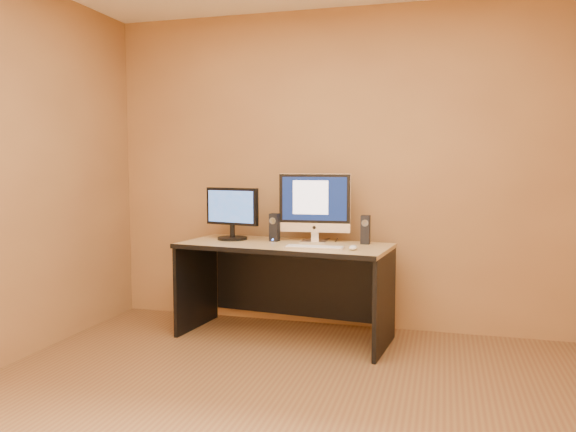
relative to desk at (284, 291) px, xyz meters
The scene contains 10 objects.
walls 1.83m from the desk, 75.96° to the right, with size 4.00×4.00×2.60m, color #A27441, non-canonical shape.
desk is the anchor object (origin of this frame).
imac 0.69m from the desk, 39.42° to the left, with size 0.57×0.21×0.55m, color silver, non-canonical shape.
second_monitor 0.75m from the desk, 165.53° to the left, with size 0.48×0.24×0.42m, color black, non-canonical shape.
speaker_left 0.51m from the desk, 132.74° to the left, with size 0.07×0.07×0.22m, color black, non-canonical shape.
speaker_right 0.78m from the desk, 14.37° to the left, with size 0.07×0.07×0.22m, color black, non-canonical shape.
keyboard 0.50m from the desk, 31.66° to the right, with size 0.43×0.12×0.02m, color silver.
mouse 0.70m from the desk, 17.20° to the right, with size 0.06×0.10×0.04m, color white.
cable_a 0.59m from the desk, 39.75° to the left, with size 0.01×0.01×0.22m, color black.
cable_b 0.52m from the desk, 48.32° to the left, with size 0.01×0.01×0.18m, color black.
Camera 1 is at (0.79, -2.57, 1.34)m, focal length 35.00 mm.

